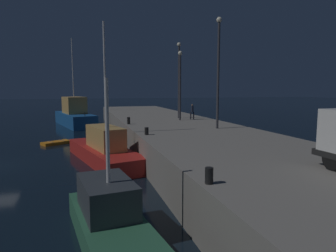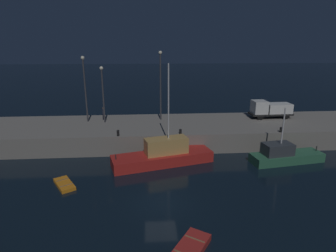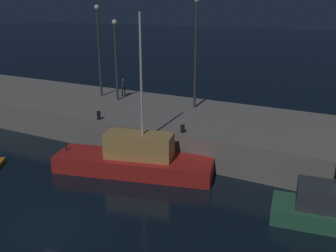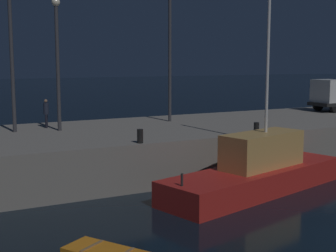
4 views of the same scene
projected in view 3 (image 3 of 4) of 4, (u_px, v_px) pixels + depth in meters
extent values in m
plane|color=black|center=(43.00, 227.00, 18.42)|extent=(320.00, 320.00, 0.00)
cube|color=gray|center=(175.00, 125.00, 30.27)|extent=(65.35, 9.75, 2.24)
cube|color=red|center=(134.00, 165.00, 24.23)|extent=(10.58, 5.20, 1.10)
cube|color=tan|center=(139.00, 146.00, 23.72)|extent=(4.55, 2.68, 1.59)
cylinder|color=silver|center=(141.00, 76.00, 22.28)|extent=(0.14, 0.14, 7.35)
cylinder|color=#262626|center=(66.00, 147.00, 24.98)|extent=(0.10, 0.10, 0.50)
cube|color=#33383D|center=(328.00, 197.00, 18.22)|extent=(3.16, 2.14, 1.19)
cylinder|color=#38383D|center=(99.00, 54.00, 33.87)|extent=(0.20, 0.20, 7.75)
sphere|color=#F9EFCC|center=(97.00, 7.00, 32.61)|extent=(0.44, 0.44, 0.44)
cylinder|color=#38383D|center=(116.00, 63.00, 32.59)|extent=(0.20, 0.20, 6.56)
sphere|color=#F9EFCC|center=(114.00, 22.00, 31.51)|extent=(0.44, 0.44, 0.44)
cylinder|color=#38383D|center=(195.00, 57.00, 29.88)|extent=(0.20, 0.20, 8.33)
sphere|color=#F9EFCC|center=(197.00, 0.00, 28.53)|extent=(0.44, 0.44, 0.44)
cylinder|color=black|center=(125.00, 92.00, 34.98)|extent=(0.13, 0.13, 0.76)
cylinder|color=black|center=(122.00, 92.00, 34.78)|extent=(0.13, 0.13, 0.76)
cylinder|color=#1E2333|center=(123.00, 85.00, 34.66)|extent=(0.37, 0.37, 0.63)
sphere|color=#8C664C|center=(123.00, 80.00, 34.53)|extent=(0.19, 0.19, 0.19)
cylinder|color=black|center=(99.00, 115.00, 27.81)|extent=(0.28, 0.28, 0.64)
cylinder|color=black|center=(183.00, 129.00, 25.04)|extent=(0.28, 0.28, 0.52)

